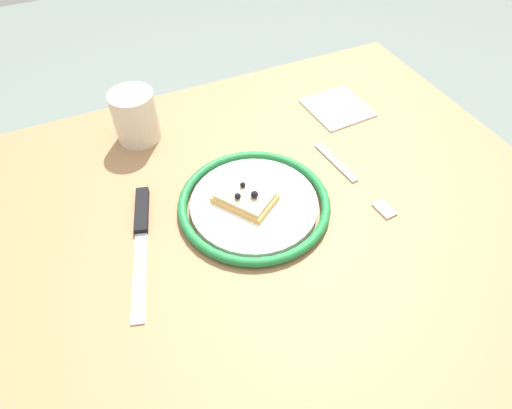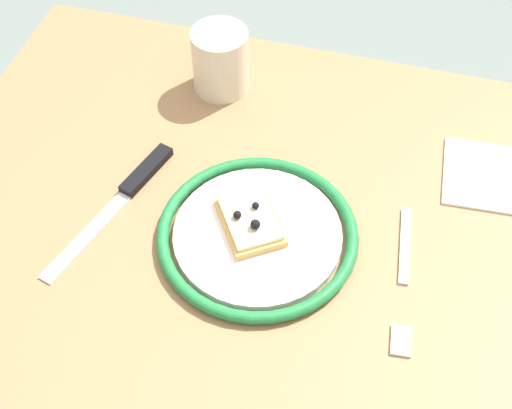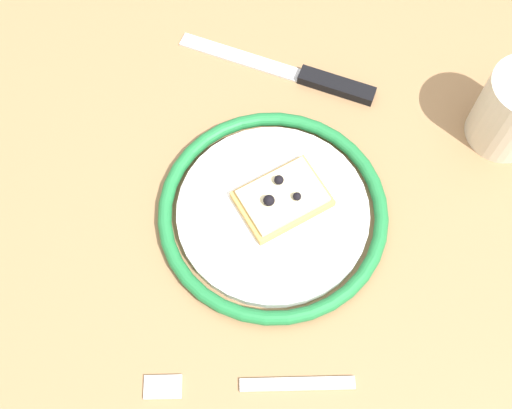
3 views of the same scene
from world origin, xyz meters
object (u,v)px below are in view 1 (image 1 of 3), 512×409
object	(u,v)px
dining_table	(275,253)
fork	(353,179)
napkin	(337,108)
pizza_slice_near	(245,197)
knife	(141,227)
plate	(254,204)
cup	(135,116)

from	to	relation	value
dining_table	fork	distance (m)	0.18
dining_table	napkin	size ratio (longest dim) A/B	8.09
dining_table	fork	xyz separation A→B (m)	(-0.15, -0.02, 0.10)
pizza_slice_near	napkin	xyz separation A→B (m)	(-0.27, -0.16, -0.02)
dining_table	knife	size ratio (longest dim) A/B	3.95
plate	pizza_slice_near	size ratio (longest dim) A/B	2.18
pizza_slice_near	cup	world-z (taller)	cup
knife	cup	distance (m)	0.23
pizza_slice_near	napkin	distance (m)	0.32
pizza_slice_near	cup	distance (m)	0.26
fork	plate	bearing A→B (deg)	-4.01
fork	cup	size ratio (longest dim) A/B	2.14
knife	plate	bearing A→B (deg)	169.96
cup	napkin	size ratio (longest dim) A/B	0.82
cup	dining_table	bearing A→B (deg)	117.59
dining_table	pizza_slice_near	size ratio (longest dim) A/B	8.36
knife	cup	bearing A→B (deg)	-104.00
plate	napkin	distance (m)	0.31
fork	cup	world-z (taller)	cup
knife	fork	size ratio (longest dim) A/B	1.17
dining_table	plate	xyz separation A→B (m)	(0.03, -0.03, 0.11)
knife	cup	world-z (taller)	cup
napkin	plate	bearing A→B (deg)	33.43
plate	knife	bearing A→B (deg)	-10.04
cup	napkin	bearing A→B (deg)	168.78
dining_table	cup	distance (m)	0.35
knife	napkin	bearing A→B (deg)	-162.07
pizza_slice_near	knife	world-z (taller)	pizza_slice_near
dining_table	fork	bearing A→B (deg)	-172.72
pizza_slice_near	fork	distance (m)	0.19
dining_table	pizza_slice_near	world-z (taller)	pizza_slice_near
fork	knife	bearing A→B (deg)	-7.02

